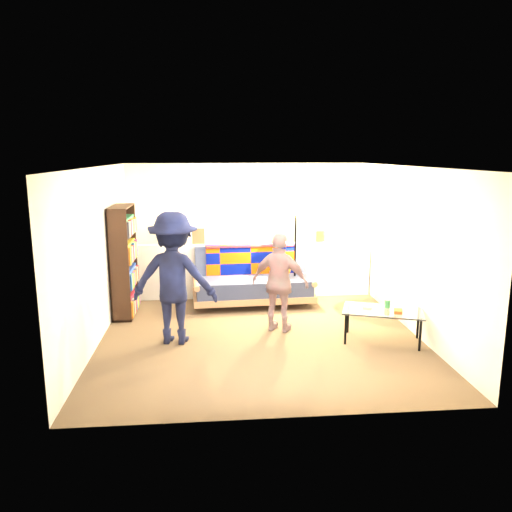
# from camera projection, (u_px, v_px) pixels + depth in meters

# --- Properties ---
(ground) EXTENTS (5.00, 5.00, 0.00)m
(ground) POSITION_uv_depth(u_px,v_px,m) (258.00, 331.00, 7.40)
(ground) COLOR brown
(ground) RESTS_ON ground
(room_shell) EXTENTS (4.60, 5.05, 2.45)m
(room_shell) POSITION_uv_depth(u_px,v_px,m) (256.00, 215.00, 7.52)
(room_shell) COLOR silver
(room_shell) RESTS_ON ground
(half_wall_ledge) EXTENTS (4.45, 0.15, 1.00)m
(half_wall_ledge) POSITION_uv_depth(u_px,v_px,m) (249.00, 270.00, 9.05)
(half_wall_ledge) COLOR silver
(half_wall_ledge) RESTS_ON ground
(ledge_decor) EXTENTS (2.97, 0.02, 0.45)m
(ledge_decor) POSITION_uv_depth(u_px,v_px,m) (236.00, 234.00, 8.88)
(ledge_decor) COLOR brown
(ledge_decor) RESTS_ON half_wall_ledge
(futon_sofa) EXTENTS (2.11, 1.10, 0.89)m
(futon_sofa) POSITION_uv_depth(u_px,v_px,m) (254.00, 280.00, 8.68)
(futon_sofa) COLOR #A77651
(futon_sofa) RESTS_ON ground
(bookshelf) EXTENTS (0.30, 0.89, 1.77)m
(bookshelf) POSITION_uv_depth(u_px,v_px,m) (124.00, 265.00, 8.01)
(bookshelf) COLOR black
(bookshelf) RESTS_ON ground
(coffee_table) EXTENTS (1.22, 0.93, 0.57)m
(coffee_table) POSITION_uv_depth(u_px,v_px,m) (384.00, 312.00, 6.90)
(coffee_table) COLOR black
(coffee_table) RESTS_ON ground
(floor_lamp) EXTENTS (0.35, 0.30, 1.61)m
(floor_lamp) POSITION_uv_depth(u_px,v_px,m) (296.00, 238.00, 8.60)
(floor_lamp) COLOR black
(floor_lamp) RESTS_ON ground
(person_left) EXTENTS (1.27, 0.87, 1.82)m
(person_left) POSITION_uv_depth(u_px,v_px,m) (174.00, 278.00, 6.80)
(person_left) COLOR black
(person_left) RESTS_ON ground
(person_right) EXTENTS (0.92, 0.71, 1.46)m
(person_right) POSITION_uv_depth(u_px,v_px,m) (280.00, 283.00, 7.26)
(person_right) COLOR #C9828A
(person_right) RESTS_ON ground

